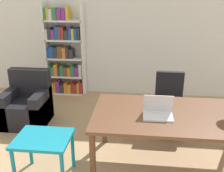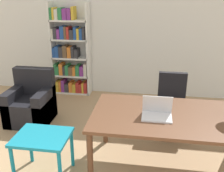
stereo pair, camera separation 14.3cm
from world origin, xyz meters
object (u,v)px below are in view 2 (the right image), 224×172
Objects in this scene: desk at (171,121)px; laptop at (157,112)px; office_chair at (171,108)px; armchair at (31,105)px; bookshelf at (70,54)px; side_table_blue at (42,142)px.

laptop is (-0.17, -0.07, 0.13)m from desk.
armchair is at bearing -179.65° from office_chair.
bookshelf is at bearing 130.43° from desk.
side_table_blue is 2.78m from bookshelf.
office_chair is 2.53m from bookshelf.
armchair is (-2.35, -0.01, -0.10)m from office_chair.
laptop is 1.40m from side_table_blue.
desk is at bearing -49.57° from bookshelf.
office_chair is at bearing -33.61° from bookshelf.
desk is 1.55m from side_table_blue.
laptop reaches higher than desk.
bookshelf is at bearing 127.06° from laptop.
office_chair reaches higher than side_table_blue.
armchair reaches higher than desk.
bookshelf is (-2.07, 1.37, 0.47)m from office_chair.
armchair is (-2.27, 0.95, -0.38)m from desk.
armchair reaches higher than side_table_blue.
armchair is 0.46× the size of bookshelf.
armchair is at bearing -101.33° from bookshelf.
laptop is 0.54× the size of side_table_blue.
bookshelf is (0.28, 1.39, 0.58)m from armchair.
armchair is (-0.78, 1.31, -0.16)m from side_table_blue.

